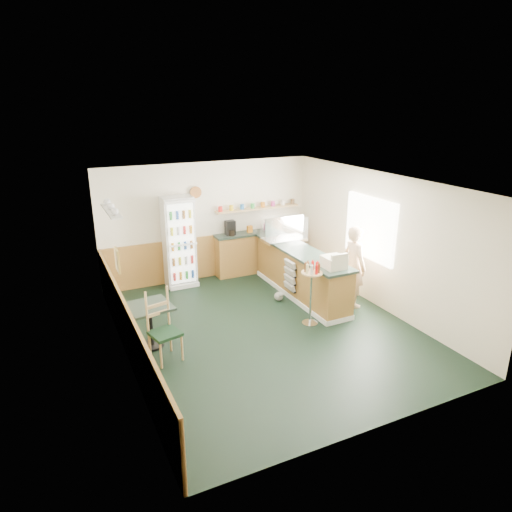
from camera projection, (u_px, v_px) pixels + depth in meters
ground at (267, 329)px, 8.39m from camera, size 6.00×6.00×0.00m
room_envelope at (239, 241)px, 8.43m from camera, size 5.04×6.02×2.72m
service_counter at (301, 275)px, 9.71m from camera, size 0.68×3.01×1.01m
back_counter at (259, 249)px, 11.09m from camera, size 2.24×0.42×1.69m
drinks_fridge at (179, 242)px, 10.08m from camera, size 0.67×0.55×2.03m
display_case at (284, 229)px, 10.09m from camera, size 0.95×0.50×0.54m
cash_register at (334, 262)px, 8.51m from camera, size 0.39×0.41×0.22m
shopkeeper at (354, 266)px, 9.11m from camera, size 0.41×0.56×1.68m
condiment_stand at (311, 284)px, 8.32m from camera, size 0.39×0.39×1.21m
newspaper_rack at (290, 276)px, 9.40m from camera, size 0.09×0.40×0.65m
cafe_table at (150, 318)px, 7.62m from camera, size 0.77×0.77×0.76m
cafe_chair at (163, 323)px, 7.28m from camera, size 0.53×0.53×1.17m
dog_doorstop at (279, 296)px, 9.53m from camera, size 0.19×0.24×0.23m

